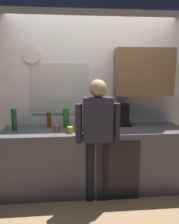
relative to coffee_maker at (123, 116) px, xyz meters
name	(u,v)px	position (x,y,z in m)	size (l,w,h in m)	color
ground_plane	(97,199)	(-0.46, -0.52, -1.04)	(8.00, 8.00, 0.00)	#8C6D4C
kitchen_counter	(95,159)	(-0.46, -0.22, -0.59)	(2.60, 0.64, 0.89)	#4C4C51
dishwasher_panel	(118,171)	(-0.19, -0.56, -0.64)	(0.56, 0.02, 0.80)	black
back_wall_assembly	(98,94)	(-0.37, 0.18, 0.32)	(4.20, 0.42, 2.60)	white
coffee_maker	(123,116)	(0.00, 0.00, 0.00)	(0.20, 0.20, 0.33)	black
bottle_green_wine	(14,120)	(-1.58, -0.18, 0.00)	(0.07, 0.07, 0.30)	#195923
bottle_clear_soda	(66,118)	(-0.87, -0.05, -0.01)	(0.09, 0.09, 0.28)	#2D8C33
bottle_amber_beer	(49,120)	(-1.12, -0.04, -0.03)	(0.06, 0.06, 0.23)	brown
cup_yellow_cup	(70,130)	(-0.81, -0.38, -0.10)	(0.07, 0.07, 0.09)	yellow
cup_terracotta_mug	(57,128)	(-0.99, -0.27, -0.10)	(0.08, 0.08, 0.09)	#B26647
person_at_sink	(98,131)	(-0.46, -0.52, -0.09)	(0.57, 0.22, 1.60)	black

